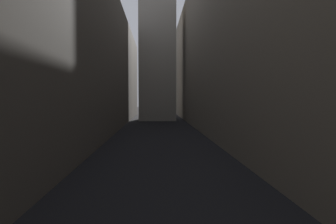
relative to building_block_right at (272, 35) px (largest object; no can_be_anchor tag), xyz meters
The scene contains 3 objects.
ground_plane 17.88m from the building_block_right, behind, with size 264.00×264.00×0.00m, color black.
building_block_left 26.80m from the building_block_right, behind, with size 15.94×108.00×18.79m, color #60594F.
building_block_right is the anchor object (origin of this frame).
Camera 1 is at (-0.42, 13.16, 4.45)m, focal length 33.93 mm.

